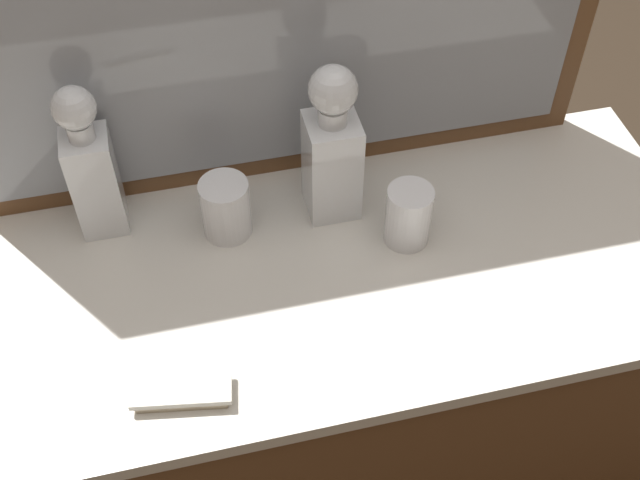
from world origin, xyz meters
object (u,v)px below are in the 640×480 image
(silver_brush_right, at_px, (182,391))
(crystal_decanter_rear, at_px, (93,175))
(crystal_tumbler_center, at_px, (408,217))
(crystal_tumbler_far_right, at_px, (226,210))
(crystal_decanter_left, at_px, (332,156))

(silver_brush_right, bearing_deg, crystal_decanter_rear, 103.06)
(crystal_decanter_rear, xyz_separation_m, crystal_tumbler_center, (0.50, -0.15, -0.07))
(crystal_tumbler_far_right, bearing_deg, silver_brush_right, -110.68)
(crystal_decanter_rear, relative_size, silver_brush_right, 1.90)
(crystal_tumbler_far_right, xyz_separation_m, silver_brush_right, (-0.12, -0.31, -0.04))
(crystal_decanter_rear, distance_m, crystal_tumbler_center, 0.52)
(crystal_decanter_left, xyz_separation_m, crystal_tumbler_center, (0.11, -0.10, -0.07))
(crystal_tumbler_far_right, height_order, silver_brush_right, crystal_tumbler_far_right)
(crystal_decanter_rear, bearing_deg, crystal_tumbler_far_right, -17.53)
(crystal_decanter_rear, height_order, silver_brush_right, crystal_decanter_rear)
(crystal_tumbler_center, distance_m, silver_brush_right, 0.47)
(crystal_tumbler_center, bearing_deg, silver_brush_right, -151.62)
(crystal_tumbler_far_right, height_order, crystal_tumbler_center, crystal_tumbler_center)
(crystal_decanter_rear, distance_m, crystal_decanter_left, 0.39)
(crystal_tumbler_far_right, relative_size, silver_brush_right, 0.71)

